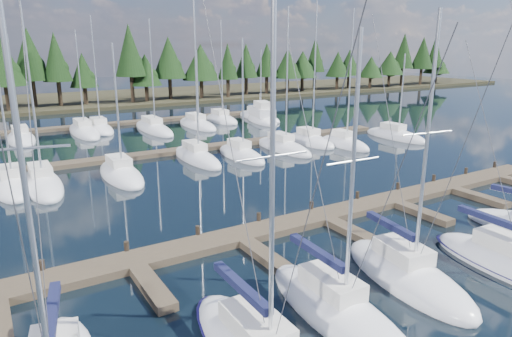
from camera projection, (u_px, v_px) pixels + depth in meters
ground at (231, 175)px, 38.70m from camera, size 260.00×260.00×0.00m
far_shore at (85, 100)px, 88.14m from camera, size 220.00×30.00×0.60m
main_dock at (328, 220)px, 28.21m from camera, size 44.00×6.13×0.90m
back_docks at (154, 135)px, 54.81m from camera, size 50.00×21.80×0.40m
front_sailboat_2 at (337, 310)px, 18.43m from camera, size 2.98×8.83×12.04m
front_sailboat_3 at (406, 275)px, 21.25m from camera, size 4.09×8.52×12.87m
front_sailboat_4 at (510, 265)px, 22.22m from camera, size 3.10×8.84×11.69m
back_sailboat_rows at (166, 141)px, 50.69m from camera, size 47.58×32.35×17.07m
motor_yacht_right at (262, 118)px, 65.44m from camera, size 5.25×10.03×4.78m
tree_line at (86, 65)px, 77.64m from camera, size 186.12×11.31×13.65m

